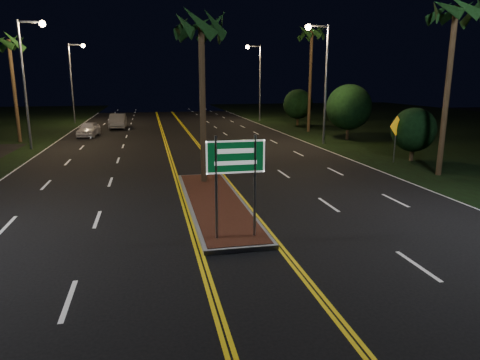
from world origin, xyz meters
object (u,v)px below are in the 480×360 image
object	(u,v)px
streetlight_left_mid	(29,70)
car_near	(88,128)
shrub_mid	(349,107)
palm_right_far	(312,34)
median_island	(215,202)
streetlight_right_far	(257,74)
palm_median	(201,26)
streetlight_left_far	(74,74)
shrub_near	(414,130)
palm_left_far	(9,43)
shrub_far	(298,104)
palm_right_near	(456,12)
car_far	(118,120)
highway_sign	(236,167)
warning_sign	(396,132)
streetlight_right_mid	(322,70)

from	to	relation	value
streetlight_left_mid	car_near	size ratio (longest dim) A/B	1.99
streetlight_left_mid	shrub_mid	bearing A→B (deg)	0.00
palm_right_far	median_island	bearing A→B (deg)	-119.10
median_island	streetlight_left_mid	size ratio (longest dim) A/B	1.14
streetlight_right_far	car_near	distance (m)	22.12
palm_median	streetlight_left_far	bearing A→B (deg)	107.58
median_island	shrub_near	distance (m)	15.32
palm_right_far	palm_left_far	bearing A→B (deg)	-175.53
streetlight_left_far	shrub_near	distance (m)	38.67
streetlight_left_mid	shrub_near	size ratio (longest dim) A/B	2.73
palm_right_far	shrub_far	distance (m)	9.13
palm_median	palm_right_near	distance (m)	12.55
streetlight_left_mid	car_far	bearing A→B (deg)	69.27
highway_sign	shrub_near	bearing A→B (deg)	39.69
palm_right_near	warning_sign	distance (m)	7.37
highway_sign	palm_median	world-z (taller)	palm_median
shrub_far	car_near	distance (m)	22.28
warning_sign	streetlight_right_far	bearing A→B (deg)	71.13
streetlight_right_mid	car_near	size ratio (longest dim) A/B	1.99
median_island	highway_sign	size ratio (longest dim) A/B	3.20
palm_right_far	streetlight_right_far	bearing A→B (deg)	100.33
palm_left_far	warning_sign	size ratio (longest dim) A/B	3.11
streetlight_left_far	streetlight_right_far	bearing A→B (deg)	-5.38
median_island	streetlight_left_mid	bearing A→B (deg)	121.98
streetlight_right_mid	streetlight_right_far	xyz separation A→B (m)	(0.00, 20.00, 0.00)
streetlight_right_mid	car_far	xyz separation A→B (m)	(-16.27, 15.09, -4.79)
streetlight_left_far	palm_median	xyz separation A→B (m)	(10.61, -33.50, 1.62)
streetlight_left_mid	palm_right_near	xyz separation A→B (m)	(23.11, -14.00, 2.56)
shrub_near	palm_right_near	bearing A→B (deg)	-104.04
streetlight_left_mid	palm_right_far	distance (m)	24.42
median_island	car_near	distance (m)	25.01
shrub_far	streetlight_right_far	bearing A→B (deg)	117.98
palm_median	car_near	bearing A→B (deg)	111.06
streetlight_right_far	warning_sign	size ratio (longest dim) A/B	3.18
streetlight_left_mid	palm_left_far	xyz separation A→B (m)	(-2.19, 4.00, 2.09)
palm_right_near	warning_sign	xyz separation A→B (m)	(-0.36, 3.75, -6.34)
palm_right_far	car_near	world-z (taller)	palm_right_far
highway_sign	car_far	size ratio (longest dim) A/B	0.61
streetlight_right_far	warning_sign	distance (m)	28.55
streetlight_left_mid	shrub_far	world-z (taller)	streetlight_left_mid
median_island	car_far	size ratio (longest dim) A/B	1.96
highway_sign	shrub_far	world-z (taller)	shrub_far
streetlight_left_mid	car_near	xyz separation A→B (m)	(2.82, 6.75, -4.90)
shrub_near	car_near	distance (m)	27.12
warning_sign	shrub_far	bearing A→B (deg)	63.77
highway_sign	warning_sign	distance (m)	16.36
median_island	streetlight_left_mid	distance (m)	20.80
palm_right_far	car_near	distance (m)	22.25
palm_right_near	car_near	distance (m)	29.97
warning_sign	streetlight_left_mid	bearing A→B (deg)	133.77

